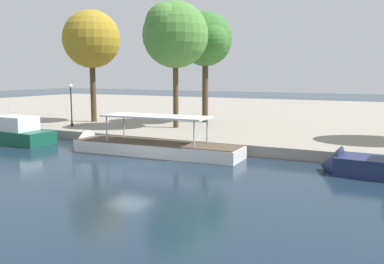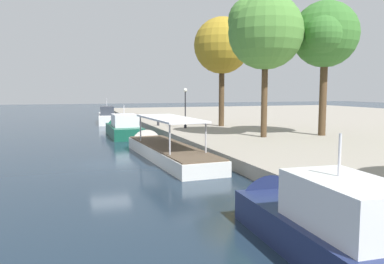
{
  "view_description": "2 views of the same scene",
  "coord_description": "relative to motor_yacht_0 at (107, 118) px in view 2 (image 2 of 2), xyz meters",
  "views": [
    {
      "loc": [
        15.91,
        -22.13,
        5.84
      ],
      "look_at": [
        2.2,
        4.62,
        1.75
      ],
      "focal_mm": 40.37,
      "sensor_mm": 36.0,
      "label": 1
    },
    {
      "loc": [
        24.76,
        -2.87,
        4.69
      ],
      "look_at": [
        -0.05,
        5.49,
        1.86
      ],
      "focal_mm": 36.55,
      "sensor_mm": 36.0,
      "label": 2
    }
  ],
  "objects": [
    {
      "name": "mooring_bollard_1",
      "position": [
        14.82,
        3.88,
        0.47
      ],
      "size": [
        0.28,
        0.28,
        0.82
      ],
      "color": "#2D2D33",
      "rests_on": "dock_promenade"
    },
    {
      "name": "motor_yacht_0",
      "position": [
        0.0,
        0.0,
        0.0
      ],
      "size": [
        10.99,
        3.2,
        4.11
      ],
      "rotation": [
        0.0,
        0.0,
        3.05
      ],
      "color": "white",
      "rests_on": "ground_plane"
    },
    {
      "name": "motor_yacht_1",
      "position": [
        16.53,
        -0.22,
        -0.11
      ],
      "size": [
        9.07,
        2.99,
        4.17
      ],
      "rotation": [
        0.0,
        0.0,
        3.13
      ],
      "color": "#14513D",
      "rests_on": "ground_plane"
    },
    {
      "name": "tree_4",
      "position": [
        27.7,
        9.61,
        8.69
      ],
      "size": [
        6.07,
        6.07,
        11.59
      ],
      "color": "#4C3823",
      "rests_on": "dock_promenade"
    },
    {
      "name": "lamp_post",
      "position": [
        18.55,
        5.81,
        2.48
      ],
      "size": [
        0.38,
        0.38,
        4.06
      ],
      "color": "black",
      "rests_on": "dock_promenade"
    },
    {
      "name": "tree_0",
      "position": [
        17.49,
        10.4,
        8.77
      ],
      "size": [
        5.95,
        6.01,
        11.54
      ],
      "color": "#4C3823",
      "rests_on": "dock_promenade"
    },
    {
      "name": "ground_plane",
      "position": [
        31.62,
        -3.35,
        -0.76
      ],
      "size": [
        220.0,
        220.0,
        0.0
      ],
      "primitive_type": "plane",
      "color": "#192838"
    },
    {
      "name": "tour_boat_2",
      "position": [
        30.25,
        0.62,
        -0.45
      ],
      "size": [
        14.0,
        3.44,
        3.95
      ],
      "rotation": [
        0.0,
        0.0,
        3.19
      ],
      "color": "silver",
      "rests_on": "ground_plane"
    },
    {
      "name": "tree_5",
      "position": [
        28.43,
        14.76,
        8.41
      ],
      "size": [
        5.59,
        5.52,
        11.3
      ],
      "color": "#4C3823",
      "rests_on": "dock_promenade"
    },
    {
      "name": "motor_yacht_3",
      "position": [
        47.08,
        0.88,
        -0.11
      ],
      "size": [
        8.96,
        3.0,
        4.47
      ],
      "rotation": [
        0.0,
        0.0,
        3.09
      ],
      "color": "navy",
      "rests_on": "ground_plane"
    }
  ]
}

